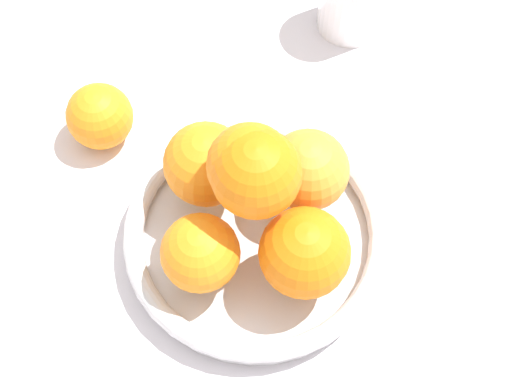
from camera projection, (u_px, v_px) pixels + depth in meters
name	position (u px, v px, depth m)	size (l,w,h in m)	color
ground_plane	(256.00, 243.00, 0.73)	(4.00, 4.00, 0.00)	silver
fruit_bowl	(256.00, 236.00, 0.71)	(0.26, 0.26, 0.04)	silver
orange_pile	(256.00, 196.00, 0.64)	(0.21, 0.21, 0.14)	orange
stray_orange	(100.00, 116.00, 0.76)	(0.07, 0.07, 0.07)	orange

